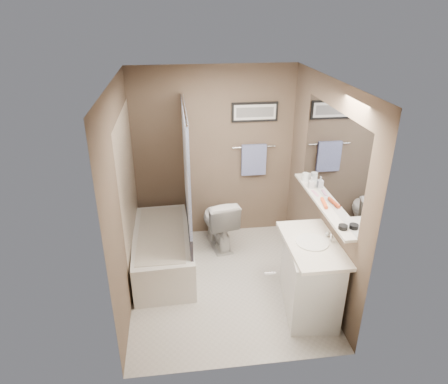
{
  "coord_description": "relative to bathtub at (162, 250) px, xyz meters",
  "views": [
    {
      "loc": [
        -0.52,
        -3.89,
        3.07
      ],
      "look_at": [
        0.0,
        0.15,
        1.15
      ],
      "focal_mm": 32.0,
      "sensor_mm": 36.0,
      "label": 1
    }
  ],
  "objects": [
    {
      "name": "door_handle",
      "position": [
        0.97,
        -1.61,
        0.75
      ],
      "size": [
        0.1,
        0.02,
        0.02
      ],
      "primitive_type": "cylinder",
      "rotation": [
        0.0,
        1.57,
        0.0
      ],
      "color": "silver",
      "rests_on": "door"
    },
    {
      "name": "towel_bar",
      "position": [
        1.3,
        0.79,
        1.05
      ],
      "size": [
        0.6,
        0.02,
        0.02
      ],
      "primitive_type": "cylinder",
      "rotation": [
        0.0,
        1.57,
        0.0
      ],
      "color": "silver",
      "rests_on": "wall_back"
    },
    {
      "name": "ceiling",
      "position": [
        0.75,
        -0.42,
        2.13
      ],
      "size": [
        2.2,
        2.5,
        0.04
      ],
      "primitive_type": "cube",
      "color": "silver",
      "rests_on": "wall_back"
    },
    {
      "name": "toilet",
      "position": [
        0.76,
        0.44,
        0.12
      ],
      "size": [
        0.54,
        0.79,
        0.74
      ],
      "primitive_type": "imported",
      "rotation": [
        0.0,
        0.0,
        3.33
      ],
      "color": "silver",
      "rests_on": "ground"
    },
    {
      "name": "countertop",
      "position": [
        1.59,
        -0.96,
        0.57
      ],
      "size": [
        0.54,
        0.96,
        0.04
      ],
      "primitive_type": "cube",
      "color": "white",
      "rests_on": "vanity"
    },
    {
      "name": "wall_right",
      "position": [
        1.83,
        -0.42,
        0.95
      ],
      "size": [
        0.04,
        2.5,
        2.4
      ],
      "primitive_type": "cube",
      "color": "brown",
      "rests_on": "ground"
    },
    {
      "name": "hair_brush_front",
      "position": [
        1.79,
        -0.66,
        0.89
      ],
      "size": [
        0.07,
        0.22,
        0.04
      ],
      "primitive_type": "cylinder",
      "rotation": [
        1.57,
        0.0,
        -0.13
      ],
      "color": "#F15122",
      "rests_on": "shelf"
    },
    {
      "name": "tile_surround",
      "position": [
        -0.34,
        0.08,
        0.75
      ],
      "size": [
        0.02,
        1.55,
        2.0
      ],
      "primitive_type": "cube",
      "color": "beige",
      "rests_on": "wall_left"
    },
    {
      "name": "faucet_spout",
      "position": [
        1.78,
        -0.96,
        0.64
      ],
      "size": [
        0.02,
        0.02,
        0.1
      ],
      "primitive_type": "cylinder",
      "color": "silver",
      "rests_on": "countertop"
    },
    {
      "name": "art_frame",
      "position": [
        1.3,
        0.81,
        1.53
      ],
      "size": [
        0.62,
        0.02,
        0.26
      ],
      "primitive_type": "cube",
      "color": "black",
      "rests_on": "wall_back"
    },
    {
      "name": "mirror",
      "position": [
        1.84,
        -0.57,
        1.37
      ],
      "size": [
        0.02,
        1.6,
        1.0
      ],
      "primitive_type": "cube",
      "color": "silver",
      "rests_on": "wall_right"
    },
    {
      "name": "tub_rim",
      "position": [
        0.0,
        0.0,
        0.25
      ],
      "size": [
        0.56,
        1.36,
        0.02
      ],
      "primitive_type": "cube",
      "color": "beige",
      "rests_on": "bathtub"
    },
    {
      "name": "wall_back",
      "position": [
        0.75,
        0.81,
        0.95
      ],
      "size": [
        2.2,
        0.04,
        2.4
      ],
      "primitive_type": "cube",
      "color": "brown",
      "rests_on": "ground"
    },
    {
      "name": "curtain_lower",
      "position": [
        0.35,
        0.08,
        0.33
      ],
      "size": [
        0.03,
        1.45,
        0.36
      ],
      "primitive_type": "cube",
      "color": "#28324C",
      "rests_on": "curtain_rod"
    },
    {
      "name": "art_image",
      "position": [
        1.3,
        0.79,
        1.53
      ],
      "size": [
        0.5,
        0.0,
        0.13
      ],
      "primitive_type": "cube",
      "color": "#595959",
      "rests_on": "art_mat"
    },
    {
      "name": "art_mat",
      "position": [
        1.3,
        0.8,
        1.53
      ],
      "size": [
        0.56,
        0.0,
        0.2
      ],
      "primitive_type": "cube",
      "color": "white",
      "rests_on": "art_frame"
    },
    {
      "name": "towel",
      "position": [
        1.3,
        0.77,
        0.87
      ],
      "size": [
        0.34,
        0.05,
        0.44
      ],
      "primitive_type": "cube",
      "color": "#9AA9E1",
      "rests_on": "towel_bar"
    },
    {
      "name": "bathtub",
      "position": [
        0.0,
        0.0,
        0.0
      ],
      "size": [
        0.77,
        1.53,
        0.5
      ],
      "primitive_type": "cube",
      "rotation": [
        0.0,
        0.0,
        0.04
      ],
      "color": "white",
      "rests_on": "ground"
    },
    {
      "name": "pink_comb",
      "position": [
        1.79,
        -0.37,
        0.87
      ],
      "size": [
        0.04,
        0.16,
        0.01
      ],
      "primitive_type": "cube",
      "rotation": [
        0.0,
        0.0,
        0.08
      ],
      "color": "pink",
      "rests_on": "shelf"
    },
    {
      "name": "wall_left",
      "position": [
        -0.33,
        -0.42,
        0.95
      ],
      "size": [
        0.04,
        2.5,
        2.4
      ],
      "primitive_type": "cube",
      "color": "brown",
      "rests_on": "ground"
    },
    {
      "name": "faucet_knob",
      "position": [
        1.78,
        -0.86,
        0.62
      ],
      "size": [
        0.05,
        0.05,
        0.05
      ],
      "primitive_type": "sphere",
      "color": "silver",
      "rests_on": "countertop"
    },
    {
      "name": "sink_basin",
      "position": [
        1.58,
        -0.96,
        0.6
      ],
      "size": [
        0.34,
        0.34,
        0.01
      ],
      "primitive_type": "cylinder",
      "color": "white",
      "rests_on": "countertop"
    },
    {
      "name": "shelf",
      "position": [
        1.79,
        -0.57,
        0.85
      ],
      "size": [
        0.12,
        1.6,
        0.03
      ],
      "primitive_type": "cube",
      "color": "silver",
      "rests_on": "wall_right"
    },
    {
      "name": "vanity",
      "position": [
        1.6,
        -0.96,
        0.15
      ],
      "size": [
        0.62,
        0.96,
        0.8
      ],
      "primitive_type": "cube",
      "rotation": [
        0.0,
        0.0,
        -0.13
      ],
      "color": "silver",
      "rests_on": "ground"
    },
    {
      "name": "wall_front",
      "position": [
        0.75,
        -1.65,
        0.95
      ],
      "size": [
        2.2,
        0.04,
        2.4
      ],
      "primitive_type": "cube",
      "color": "brown",
      "rests_on": "ground"
    },
    {
      "name": "door",
      "position": [
        1.3,
        -1.66,
        0.75
      ],
      "size": [
        0.8,
        0.02,
        2.0
      ],
      "primitive_type": "cube",
      "color": "silver",
      "rests_on": "wall_front"
    },
    {
      "name": "ground",
      "position": [
        0.75,
        -0.42,
        -0.25
      ],
      "size": [
        2.5,
        2.5,
        0.0
      ],
      "primitive_type": "plane",
      "color": "beige",
      "rests_on": "ground"
    },
    {
      "name": "candle_bowl_near",
      "position": [
        1.79,
        -1.17,
        0.89
      ],
      "size": [
        0.09,
        0.09,
        0.04
      ],
      "primitive_type": "cylinder",
      "color": "black",
      "rests_on": "shelf"
    },
    {
      "name": "soap_bottle",
      "position": [
        1.79,
        -0.21,
        0.93
      ],
      "size": [
        0.06,
        0.06,
        0.14
      ],
      "primitive_type": "imported",
      "rotation": [
        0.0,
        0.0,
        -0.01
      ],
      "color": "#999999",
      "rests_on": "shelf"
    },
    {
      "name": "curtain_rod",
      "position": [
        0.35,
        0.08,
        1.8
      ],
      "size": [
        0.02,
        1.55,
        0.02
      ],
      "primitive_type": "cylinder",
      "rotation": [
        1.57,
        0.0,
        0.0
      ],
      "color": "silver",
      "rests_on": "wall_left"
    },
    {
      "name": "curtain_upper",
      "position": [
        0.35,
        0.08,
        1.15
      ],
      "size": [
        0.03,
        1.45,
        1.28
      ],
      "primitive_type": "cube",
      "color": "white",
      "rests_on": "curtain_rod"
    },
    {
      "name": "glass_jar",
      "position": [
        1.79,
        -0.0,
        0.92
      ],
      "size": [
        0.08,
        0.08,
        0.1
      ],
      "primitive_type": "cylinder",
      "color": "white",
      "rests_on": "shelf"
    }
  ]
}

